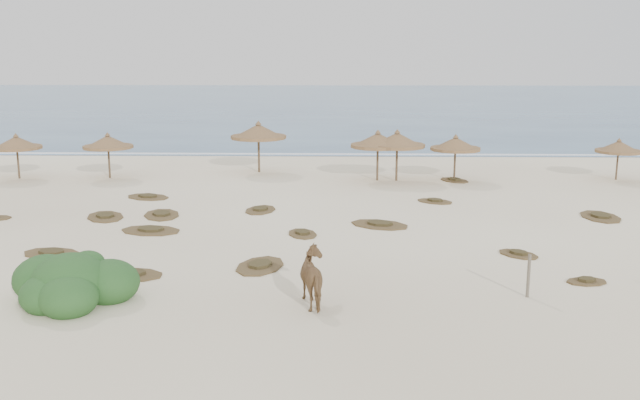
{
  "coord_description": "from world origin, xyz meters",
  "views": [
    {
      "loc": [
        0.34,
        -24.55,
        7.4
      ],
      "look_at": [
        -0.33,
        5.0,
        1.12
      ],
      "focal_mm": 40.0,
      "sensor_mm": 36.0,
      "label": 1
    }
  ],
  "objects_px": {
    "palapa_0": "(16,143)",
    "horse": "(316,278)",
    "palapa_1": "(108,143)",
    "bush": "(72,284)"
  },
  "relations": [
    {
      "from": "palapa_0",
      "to": "bush",
      "type": "distance_m",
      "value": 23.14
    },
    {
      "from": "palapa_0",
      "to": "horse",
      "type": "distance_m",
      "value": 27.32
    },
    {
      "from": "horse",
      "to": "bush",
      "type": "distance_m",
      "value": 7.28
    },
    {
      "from": "palapa_0",
      "to": "palapa_1",
      "type": "relative_size",
      "value": 0.75
    },
    {
      "from": "palapa_0",
      "to": "bush",
      "type": "bearing_deg",
      "value": -62.56
    },
    {
      "from": "palapa_1",
      "to": "horse",
      "type": "relative_size",
      "value": 1.94
    },
    {
      "from": "palapa_1",
      "to": "bush",
      "type": "height_order",
      "value": "palapa_1"
    },
    {
      "from": "palapa_1",
      "to": "bush",
      "type": "xyz_separation_m",
      "value": [
        5.4,
        -20.76,
        -1.52
      ]
    },
    {
      "from": "palapa_1",
      "to": "horse",
      "type": "bearing_deg",
      "value": -58.69
    },
    {
      "from": "palapa_0",
      "to": "horse",
      "type": "xyz_separation_m",
      "value": [
        17.92,
        -20.58,
        -1.23
      ]
    }
  ]
}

